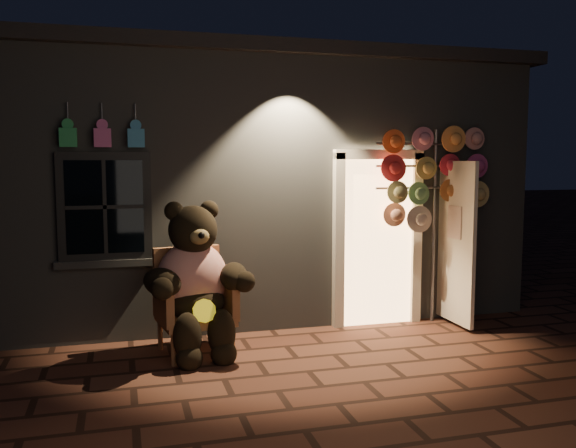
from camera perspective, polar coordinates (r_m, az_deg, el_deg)
name	(u,v)px	position (r m, az deg, el deg)	size (l,w,h in m)	color
ground	(309,371)	(6.14, 1.94, -13.61)	(60.00, 60.00, 0.00)	#562F21
shop_building	(234,181)	(9.67, -5.09, 4.06)	(7.30, 5.95, 3.51)	slate
wicker_armchair	(193,301)	(6.67, -8.91, -7.09)	(0.86, 0.80, 1.12)	brown
teddy_bear	(195,281)	(6.49, -8.67, -5.32)	(1.20, 1.01, 1.67)	red
hat_rack	(432,175)	(7.75, 13.32, 4.51)	(1.46, 0.22, 2.46)	#59595E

